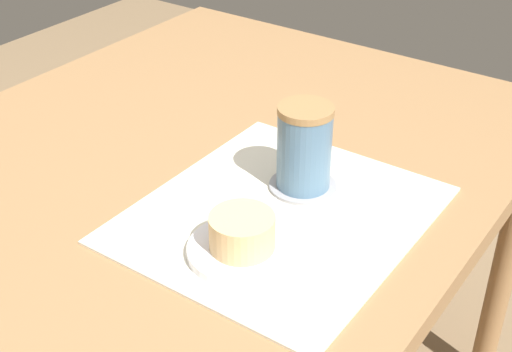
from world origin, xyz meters
TOP-DOWN VIEW (x-y plane):
  - dining_table at (0.00, 0.00)m, footprint 1.30×0.89m
  - placemat at (0.03, -0.20)m, footprint 0.41×0.36m
  - pastry_plate at (-0.07, -0.21)m, footprint 0.14×0.14m
  - pastry at (-0.07, -0.21)m, footprint 0.08×0.08m
  - coffee_coaster at (0.10, -0.19)m, footprint 0.10×0.10m
  - coffee_mug at (0.10, -0.19)m, footprint 0.11×0.08m

SIDE VIEW (x-z plane):
  - dining_table at x=0.00m, z-range 0.28..0.99m
  - placemat at x=0.03m, z-range 0.70..0.71m
  - coffee_coaster at x=0.10m, z-range 0.71..0.71m
  - pastry_plate at x=-0.07m, z-range 0.71..0.72m
  - pastry at x=-0.07m, z-range 0.72..0.76m
  - coffee_mug at x=0.10m, z-range 0.71..0.84m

